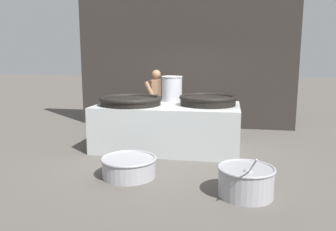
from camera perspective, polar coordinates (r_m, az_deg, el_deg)
ground_plane at (r=7.32m, az=0.00°, el=-5.64°), size 60.00×60.00×0.00m
back_wall at (r=9.50m, az=2.85°, el=10.98°), size 6.22×0.24×4.29m
hearth_platform at (r=7.20m, az=0.00°, el=-1.91°), size 3.07×1.71×0.97m
giant_wok_near at (r=7.10m, az=-6.51°, el=2.62°), size 1.34×1.34×0.18m
giant_wok_far at (r=7.06m, az=6.95°, el=2.73°), size 1.23×1.23×0.21m
stock_pot at (r=7.66m, az=0.70°, el=4.76°), size 0.50×0.50×0.58m
cook at (r=8.50m, az=-2.09°, el=2.76°), size 0.41×0.62×1.68m
prep_bowl_vegetables at (r=4.92m, az=13.40°, el=-10.85°), size 0.83×1.07×0.76m
prep_bowl_meat at (r=5.58m, az=-6.82°, el=-8.71°), size 0.93×0.93×0.33m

